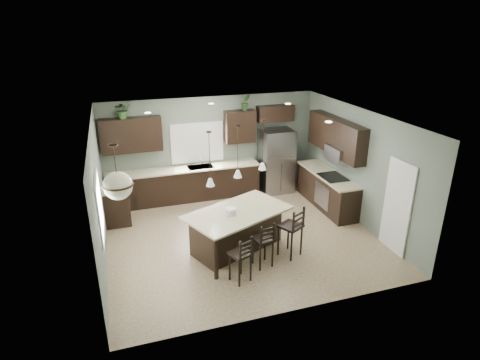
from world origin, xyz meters
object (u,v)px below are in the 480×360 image
Objects in this scene: bar_stool_left at (240,258)px; bar_stool_center at (263,244)px; kitchen_island at (238,231)px; serving_dish at (230,211)px; bar_stool_right at (290,231)px; plant_back_left at (123,109)px; refrigerator at (276,161)px.

bar_stool_left is 0.70m from bar_stool_center.
kitchen_island is 0.81m from bar_stool_center.
bar_stool_center is at bearing -54.49° from serving_dish.
bar_stool_right is (0.98, -0.56, 0.11)m from kitchen_island.
bar_stool_left is at bearing -96.52° from serving_dish.
bar_stool_center is at bearing -58.56° from plant_back_left.
plant_back_left is at bearing 101.32° from bar_stool_right.
bar_stool_center is at bearing -116.38° from refrigerator.
bar_stool_center is (0.48, -0.67, -0.49)m from serving_dish.
refrigerator is at bearing 30.81° from kitchen_island.
serving_dish reaches higher than bar_stool_left.
plant_back_left is (-1.74, 4.19, 2.13)m from bar_stool_left.
bar_stool_right is at bearing 0.09° from bar_stool_left.
refrigerator reaches higher than kitchen_island.
bar_stool_right reaches higher than bar_stool_center.
plant_back_left reaches higher than refrigerator.
plant_back_left reaches higher than bar_stool_right.
bar_stool_right is at bearing 4.70° from bar_stool_center.
refrigerator is at bearing -3.73° from plant_back_left.
serving_dish is 0.96m from bar_stool_center.
bar_stool_center is 0.72m from bar_stool_right.
kitchen_island is 1.15m from bar_stool_left.
bar_stool_right is at bearing -22.42° from serving_dish.
serving_dish is at bearing 114.86° from bar_stool_center.
bar_stool_center reaches higher than bar_stool_left.
bar_stool_right is (0.69, 0.19, 0.07)m from bar_stool_center.
bar_stool_left is (-2.36, -3.92, -0.43)m from refrigerator.
bar_stool_right is 2.51× the size of plant_back_left.
refrigerator is 4.00m from bar_stool_center.
kitchen_island is at bearing 121.90° from bar_stool_right.
refrigerator reaches higher than bar_stool_right.
refrigerator reaches higher than bar_stool_center.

